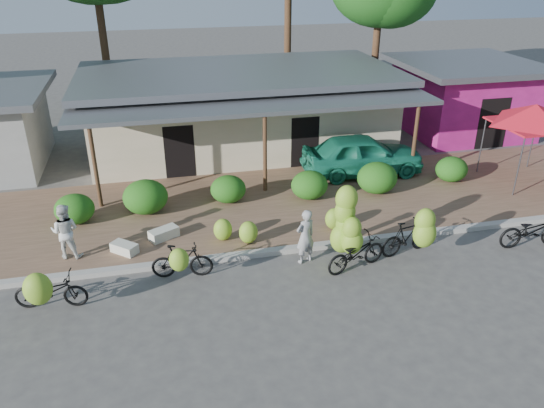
{
  "coord_description": "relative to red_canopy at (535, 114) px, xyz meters",
  "views": [
    {
      "loc": [
        -3.66,
        -10.63,
        7.87
      ],
      "look_at": [
        -0.53,
        2.77,
        1.2
      ],
      "focal_mm": 35.0,
      "sensor_mm": 36.0,
      "label": 1
    }
  ],
  "objects": [
    {
      "name": "ground",
      "position": [
        -9.4,
        -4.85,
        -2.61
      ],
      "size": [
        100.0,
        100.0,
        0.0
      ],
      "primitive_type": "plane",
      "color": "#4B4845",
      "rests_on": "ground"
    },
    {
      "name": "sidewalk",
      "position": [
        -9.4,
        0.15,
        -2.55
      ],
      "size": [
        60.0,
        6.0,
        0.12
      ],
      "primitive_type": "cube",
      "color": "#8C664B",
      "rests_on": "ground"
    },
    {
      "name": "curb",
      "position": [
        -9.4,
        -2.85,
        -2.54
      ],
      "size": [
        60.0,
        0.25,
        0.15
      ],
      "primitive_type": "cube",
      "color": "#A8A399",
      "rests_on": "ground"
    },
    {
      "name": "shop_main",
      "position": [
        -9.4,
        6.08,
        -0.89
      ],
      "size": [
        13.0,
        8.5,
        3.35
      ],
      "color": "beige",
      "rests_on": "ground"
    },
    {
      "name": "shop_pink",
      "position": [
        1.1,
        6.14,
        -0.94
      ],
      "size": [
        6.0,
        6.0,
        3.25
      ],
      "color": "#CC1F85",
      "rests_on": "ground"
    },
    {
      "name": "hedge_0",
      "position": [
        -15.68,
        0.19,
        -2.02
      ],
      "size": [
        1.21,
        1.09,
        0.94
      ],
      "primitive_type": "ellipsoid",
      "color": "#1D5413",
      "rests_on": "sidewalk"
    },
    {
      "name": "hedge_1",
      "position": [
        -13.52,
        0.41,
        -1.93
      ],
      "size": [
        1.43,
        1.29,
        1.12
      ],
      "primitive_type": "ellipsoid",
      "color": "#1D5413",
      "rests_on": "sidewalk"
    },
    {
      "name": "hedge_2",
      "position": [
        -10.81,
        0.61,
        -2.03
      ],
      "size": [
        1.19,
        1.07,
        0.93
      ],
      "primitive_type": "ellipsoid",
      "color": "#1D5413",
      "rests_on": "sidewalk"
    },
    {
      "name": "hedge_3",
      "position": [
        -8.08,
        0.26,
        -2.0
      ],
      "size": [
        1.26,
        1.13,
        0.98
      ],
      "primitive_type": "ellipsoid",
      "color": "#1D5413",
      "rests_on": "sidewalk"
    },
    {
      "name": "hedge_4",
      "position": [
        -5.65,
        0.19,
        -1.94
      ],
      "size": [
        1.41,
        1.27,
        1.1
      ],
      "primitive_type": "ellipsoid",
      "color": "#1D5413",
      "rests_on": "sidewalk"
    },
    {
      "name": "hedge_5",
      "position": [
        -2.58,
        0.52,
        -2.03
      ],
      "size": [
        1.18,
        1.06,
        0.92
      ],
      "primitive_type": "ellipsoid",
      "color": "#1D5413",
      "rests_on": "sidewalk"
    },
    {
      "name": "red_canopy",
      "position": [
        0.0,
        0.0,
        0.0
      ],
      "size": [
        3.5,
        3.5,
        2.86
      ],
      "color": "#59595E",
      "rests_on": "sidewalk"
    },
    {
      "name": "bike_far_left",
      "position": [
        -15.87,
        -4.17,
        -2.04
      ],
      "size": [
        1.81,
        1.35,
        1.36
      ],
      "rotation": [
        0.0,
        0.0,
        1.41
      ],
      "color": "black",
      "rests_on": "ground"
    },
    {
      "name": "bike_left",
      "position": [
        -12.68,
        -3.53,
        -2.06
      ],
      "size": [
        1.66,
        1.2,
        1.23
      ],
      "rotation": [
        0.0,
        0.0,
        1.43
      ],
      "color": "black",
      "rests_on": "ground"
    },
    {
      "name": "bike_center",
      "position": [
        -8.17,
        -3.85,
        -1.77
      ],
      "size": [
        1.94,
        1.39,
        2.26
      ],
      "rotation": [
        0.0,
        0.0,
        1.87
      ],
      "color": "black",
      "rests_on": "ground"
    },
    {
      "name": "bike_right",
      "position": [
        -6.33,
        -3.87,
        -1.89
      ],
      "size": [
        1.78,
        1.34,
        1.68
      ],
      "rotation": [
        0.0,
        0.0,
        1.8
      ],
      "color": "black",
      "rests_on": "ground"
    },
    {
      "name": "bike_far_right",
      "position": [
        -2.7,
        -4.13,
        -2.09
      ],
      "size": [
        2.02,
        0.83,
        1.04
      ],
      "rotation": [
        0.0,
        0.0,
        1.5
      ],
      "color": "black",
      "rests_on": "ground"
    },
    {
      "name": "loose_banana_a",
      "position": [
        -11.37,
        -1.93,
        -2.15
      ],
      "size": [
        0.54,
        0.46,
        0.68
      ],
      "primitive_type": "ellipsoid",
      "color": "#9BB52D",
      "rests_on": "sidewalk"
    },
    {
      "name": "loose_banana_b",
      "position": [
        -10.68,
        -2.26,
        -2.15
      ],
      "size": [
        0.55,
        0.46,
        0.68
      ],
      "primitive_type": "ellipsoid",
      "color": "#9BB52D",
      "rests_on": "sidewalk"
    },
    {
      "name": "loose_banana_c",
      "position": [
        -7.99,
        -2.01,
        -2.15
      ],
      "size": [
        0.54,
        0.46,
        0.68
      ],
      "primitive_type": "ellipsoid",
      "color": "#9BB52D",
      "rests_on": "sidewalk"
    },
    {
      "name": "sack_near",
      "position": [
        -13.06,
        -1.42,
        -2.34
      ],
      "size": [
        0.94,
        0.75,
        0.3
      ],
      "primitive_type": "cube",
      "rotation": [
        0.0,
        0.0,
        0.49
      ],
      "color": "beige",
      "rests_on": "sidewalk"
    },
    {
      "name": "sack_far",
      "position": [
        -14.18,
        -2.01,
        -2.35
      ],
      "size": [
        0.81,
        0.78,
        0.28
      ],
      "primitive_type": "cube",
      "rotation": [
        0.0,
        0.0,
        -0.73
      ],
      "color": "beige",
      "rests_on": "sidewalk"
    },
    {
      "name": "vendor",
      "position": [
        -9.32,
        -3.44,
        -1.82
      ],
      "size": [
        0.67,
        0.55,
        1.59
      ],
      "primitive_type": "imported",
      "rotation": [
        0.0,
        0.0,
        3.48
      ],
      "color": "gray",
      "rests_on": "ground"
    },
    {
      "name": "bystander",
      "position": [
        -15.68,
        -1.87,
        -1.7
      ],
      "size": [
        0.89,
        0.76,
        1.59
      ],
      "primitive_type": "imported",
      "rotation": [
        0.0,
        0.0,
        2.92
      ],
      "color": "silver",
      "rests_on": "sidewalk"
    },
    {
      "name": "teal_van",
      "position": [
        -5.52,
        1.92,
        -1.72
      ],
      "size": [
        4.59,
        1.97,
        1.54
      ],
      "primitive_type": "imported",
      "rotation": [
        0.0,
        0.0,
        1.54
      ],
      "color": "#1B7B5D",
      "rests_on": "sidewalk"
    }
  ]
}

